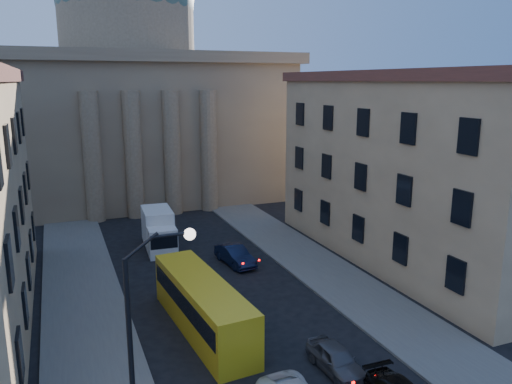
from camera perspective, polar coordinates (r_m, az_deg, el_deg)
sidewalk_left at (r=30.08m, az=-18.50°, el=-15.57°), size 5.00×60.00×0.15m
sidewalk_right at (r=35.00m, az=10.99°, el=-10.99°), size 5.00×60.00×0.15m
church at (r=64.86m, az=-14.01°, el=10.41°), size 68.02×28.76×36.60m
building_right at (r=41.00m, az=18.38°, el=2.80°), size 11.60×26.60×14.70m
street_lamp at (r=18.94m, az=-12.64°, el=-14.95°), size 2.62×0.44×8.83m
car_right_far at (r=25.97m, az=9.15°, el=-18.34°), size 1.66×3.93×1.33m
car_right_distant at (r=38.95m, az=-2.42°, el=-7.24°), size 2.13×4.62×1.47m
city_bus at (r=29.07m, az=-6.15°, el=-12.60°), size 3.23×10.77×2.99m
box_truck at (r=43.07m, az=-11.03°, el=-4.39°), size 2.66×6.00×3.23m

